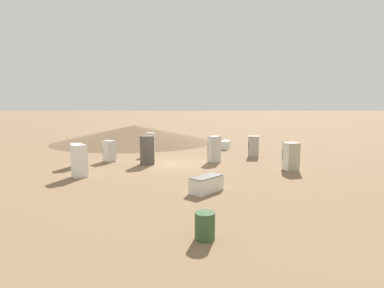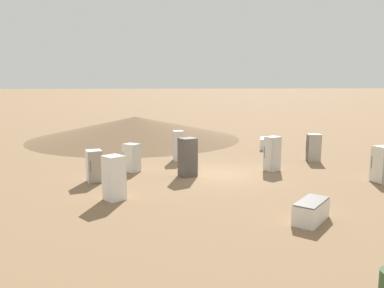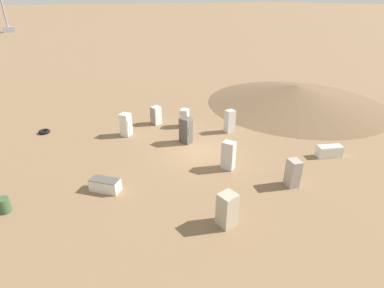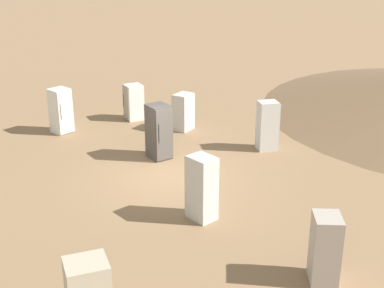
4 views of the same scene
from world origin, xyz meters
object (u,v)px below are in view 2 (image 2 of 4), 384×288
object	(u,v)px
discarded_fridge_1	(94,166)
discarded_fridge_6	(383,165)
discarded_fridge_0	(265,143)
discarded_fridge_4	(188,157)
discarded_fridge_5	(314,148)
discarded_fridge_2	(272,154)
discarded_fridge_9	(131,158)
discarded_fridge_3	(114,178)
discarded_fridge_7	(311,211)
discarded_fridge_8	(178,146)

from	to	relation	value
discarded_fridge_1	discarded_fridge_6	world-z (taller)	discarded_fridge_6
discarded_fridge_1	discarded_fridge_0	bearing A→B (deg)	-160.79
discarded_fridge_4	discarded_fridge_5	distance (m)	8.26
discarded_fridge_2	discarded_fridge_9	size ratio (longest dim) A/B	1.23
discarded_fridge_0	discarded_fridge_3	size ratio (longest dim) A/B	1.03
discarded_fridge_7	discarded_fridge_1	bearing A→B (deg)	-174.84
discarded_fridge_5	discarded_fridge_6	xyz separation A→B (m)	(0.79, -5.10, 0.04)
discarded_fridge_0	discarded_fridge_5	distance (m)	4.98
discarded_fridge_1	discarded_fridge_8	size ratio (longest dim) A/B	0.83
discarded_fridge_2	discarded_fridge_1	bearing A→B (deg)	66.16
discarded_fridge_6	discarded_fridge_9	size ratio (longest dim) A/B	1.15
discarded_fridge_0	discarded_fridge_1	size ratio (longest dim) A/B	1.22
discarded_fridge_0	discarded_fridge_5	world-z (taller)	discarded_fridge_5
discarded_fridge_6	discarded_fridge_8	bearing A→B (deg)	44.17
discarded_fridge_0	discarded_fridge_4	bearing A→B (deg)	68.85
discarded_fridge_7	discarded_fridge_5	bearing A→B (deg)	108.20
discarded_fridge_3	discarded_fridge_9	bearing A→B (deg)	136.36
discarded_fridge_3	discarded_fridge_5	bearing A→B (deg)	81.71
discarded_fridge_2	discarded_fridge_3	size ratio (longest dim) A/B	1.03
discarded_fridge_6	discarded_fridge_0	bearing A→B (deg)	2.87
discarded_fridge_3	discarded_fridge_9	size ratio (longest dim) A/B	1.20
discarded_fridge_2	discarded_fridge_4	distance (m)	4.56
discarded_fridge_2	discarded_fridge_3	world-z (taller)	discarded_fridge_2
discarded_fridge_0	discarded_fridge_2	bearing A→B (deg)	94.06
discarded_fridge_1	discarded_fridge_5	bearing A→B (deg)	177.63
discarded_fridge_0	discarded_fridge_8	size ratio (longest dim) A/B	1.02
discarded_fridge_3	discarded_fridge_4	xyz separation A→B (m)	(3.40, 3.35, 0.07)
discarded_fridge_1	discarded_fridge_9	world-z (taller)	discarded_fridge_1
discarded_fridge_0	discarded_fridge_9	xyz separation A→B (m)	(-9.37, -5.91, 0.36)
discarded_fridge_2	discarded_fridge_6	world-z (taller)	discarded_fridge_2
discarded_fridge_0	discarded_fridge_6	bearing A→B (deg)	122.80
discarded_fridge_0	discarded_fridge_9	bearing A→B (deg)	53.44
discarded_fridge_9	discarded_fridge_3	bearing A→B (deg)	126.12
discarded_fridge_8	discarded_fridge_4	bearing A→B (deg)	-90.58
discarded_fridge_0	discarded_fridge_3	world-z (taller)	discarded_fridge_3
discarded_fridge_2	discarded_fridge_9	xyz separation A→B (m)	(-7.27, 0.90, -0.17)
discarded_fridge_8	discarded_fridge_9	distance (m)	3.75
discarded_fridge_2	discarded_fridge_6	bearing A→B (deg)	-156.31
discarded_fridge_1	discarded_fridge_3	xyz separation A→B (m)	(1.04, -2.95, 0.13)
discarded_fridge_1	discarded_fridge_2	bearing A→B (deg)	170.05
discarded_fridge_0	discarded_fridge_6	distance (m)	10.12
discarded_fridge_6	discarded_fridge_9	world-z (taller)	discarded_fridge_6
discarded_fridge_1	discarded_fridge_6	xyz separation A→B (m)	(13.10, -2.22, 0.10)
discarded_fridge_3	discarded_fridge_4	bearing A→B (deg)	99.00
discarded_fridge_6	discarded_fridge_8	world-z (taller)	discarded_fridge_8
discarded_fridge_4	discarded_fridge_8	distance (m)	3.92
discarded_fridge_5	discarded_fridge_7	bearing A→B (deg)	167.64
discarded_fridge_8	discarded_fridge_7	bearing A→B (deg)	-74.36
discarded_fridge_2	discarded_fridge_8	distance (m)	5.69
discarded_fridge_8	discarded_fridge_2	bearing A→B (deg)	-37.78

